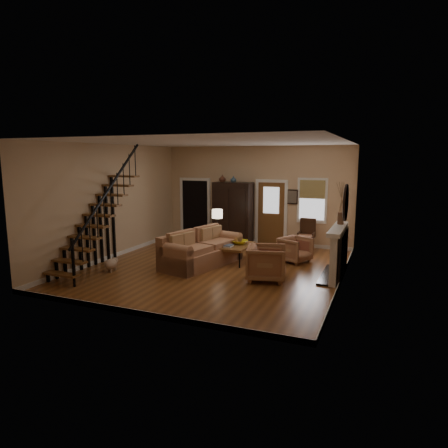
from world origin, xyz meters
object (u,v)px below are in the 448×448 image
at_px(armchair_right, 295,250).
at_px(side_chair, 306,235).
at_px(coffee_table, 236,253).
at_px(armoire, 233,213).
at_px(sofa, 202,249).
at_px(armchair_left, 267,263).
at_px(floor_lamp, 217,232).

relative_size(armchair_right, side_chair, 0.76).
distance_m(coffee_table, armchair_right, 1.66).
bearing_deg(armoire, sofa, -85.46).
height_order(armoire, sofa, armoire).
distance_m(armchair_right, side_chair, 1.46).
relative_size(armchair_left, side_chair, 0.91).
relative_size(coffee_table, armchair_left, 1.37).
distance_m(coffee_table, floor_lamp, 1.08).
relative_size(sofa, armchair_left, 2.63).
distance_m(armchair_right, floor_lamp, 2.38).
bearing_deg(coffee_table, armchair_right, 21.74).
xyz_separation_m(armoire, sofa, (0.24, -2.97, -0.60)).
relative_size(sofa, side_chair, 2.39).
height_order(sofa, armchair_left, sofa).
xyz_separation_m(armoire, armchair_left, (2.25, -3.58, -0.63)).
height_order(coffee_table, armchair_right, armchair_right).
xyz_separation_m(armchair_left, armchair_right, (0.27, 1.93, -0.07)).
distance_m(coffee_table, armchair_left, 1.84).
distance_m(sofa, armchair_right, 2.63).
height_order(armchair_left, floor_lamp, floor_lamp).
xyz_separation_m(armoire, coffee_table, (0.98, -2.26, -0.81)).
bearing_deg(coffee_table, armoire, 113.31).
height_order(armchair_right, floor_lamp, floor_lamp).
bearing_deg(floor_lamp, armchair_left, -41.74).
xyz_separation_m(sofa, coffee_table, (0.74, 0.71, -0.21)).
distance_m(armoire, armchair_right, 3.09).
bearing_deg(armchair_left, armoire, 18.45).
distance_m(armchair_left, armchair_right, 1.95).
relative_size(armoire, side_chair, 2.06).
xyz_separation_m(sofa, armchair_left, (2.01, -0.61, -0.03)).
xyz_separation_m(sofa, side_chair, (2.31, 2.77, 0.06)).
bearing_deg(coffee_table, side_chair, 52.67).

